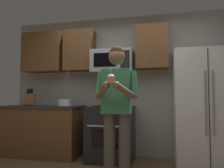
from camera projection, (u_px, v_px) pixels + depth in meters
wall_back at (123, 85)px, 4.12m from camera, size 4.40×0.10×2.60m
oven_range at (111, 133)px, 3.72m from camera, size 0.76×0.70×0.93m
microwave at (113, 61)px, 3.91m from camera, size 0.74×0.41×0.40m
refrigerator at (204, 108)px, 3.38m from camera, size 0.90×0.75×1.80m
cabinet_row_upper at (83, 51)px, 4.11m from camera, size 2.78×0.36×0.76m
counter_left at (43, 130)px, 4.03m from camera, size 1.44×0.66×0.92m
knife_block at (30, 99)px, 4.07m from camera, size 0.16×0.15×0.32m
bowl_large_white at (64, 102)px, 4.00m from camera, size 0.25×0.25×0.12m
person at (117, 103)px, 2.84m from camera, size 0.60×0.48×1.76m
cupcake at (111, 79)px, 2.54m from camera, size 0.09×0.09×0.17m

